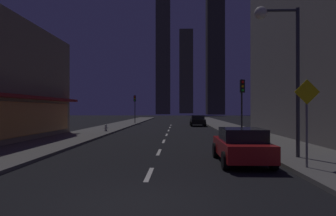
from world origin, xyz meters
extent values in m
cube|color=black|center=(0.00, 32.00, -0.05)|extent=(78.00, 136.00, 0.10)
cube|color=#605E59|center=(7.00, 32.00, 0.07)|extent=(4.00, 76.00, 0.15)
cube|color=#605E59|center=(-7.00, 32.00, 0.07)|extent=(4.00, 76.00, 0.15)
cube|color=silver|center=(0.00, 3.20, 0.01)|extent=(0.16, 2.20, 0.01)
cube|color=silver|center=(0.00, 8.40, 0.01)|extent=(0.16, 2.20, 0.01)
cube|color=silver|center=(0.00, 13.60, 0.01)|extent=(0.16, 2.20, 0.01)
cube|color=silver|center=(0.00, 18.80, 0.01)|extent=(0.16, 2.20, 0.01)
cube|color=silver|center=(0.00, 24.00, 0.01)|extent=(0.16, 2.20, 0.01)
cube|color=silver|center=(0.00, 29.20, 0.01)|extent=(0.16, 2.20, 0.01)
cube|color=silver|center=(0.00, 34.40, 0.01)|extent=(0.16, 2.20, 0.01)
cube|color=#D88C3F|center=(-9.00, 10.99, 1.60)|extent=(0.10, 16.81, 2.20)
cube|color=maroon|center=(-8.60, 10.99, 3.00)|extent=(0.90, 17.41, 0.20)
cube|color=#4A4638|center=(-5.73, 126.57, 34.61)|extent=(6.39, 6.13, 69.23)
cube|color=#4D4939|center=(5.55, 158.18, 23.22)|extent=(7.56, 7.00, 46.44)
cube|color=#3B382C|center=(16.89, 120.07, 36.23)|extent=(7.26, 8.57, 72.46)
cube|color=#B21919|center=(3.60, 5.47, 0.61)|extent=(1.80, 4.20, 0.65)
cube|color=black|center=(3.60, 5.27, 1.17)|extent=(1.64, 2.00, 0.55)
cylinder|color=black|center=(2.72, 6.87, 0.34)|extent=(0.22, 0.68, 0.68)
cylinder|color=black|center=(4.48, 6.87, 0.34)|extent=(0.22, 0.68, 0.68)
cylinder|color=black|center=(2.72, 4.07, 0.34)|extent=(0.22, 0.68, 0.68)
cylinder|color=black|center=(4.48, 4.07, 0.34)|extent=(0.22, 0.68, 0.68)
sphere|color=white|center=(3.05, 7.52, 0.67)|extent=(0.18, 0.18, 0.18)
sphere|color=white|center=(4.15, 7.52, 0.67)|extent=(0.18, 0.18, 0.18)
cube|color=black|center=(3.60, 32.44, 0.61)|extent=(1.80, 4.20, 0.65)
cube|color=black|center=(3.60, 32.24, 1.17)|extent=(1.64, 2.00, 0.55)
cylinder|color=black|center=(2.72, 33.84, 0.34)|extent=(0.22, 0.68, 0.68)
cylinder|color=black|center=(4.48, 33.84, 0.34)|extent=(0.22, 0.68, 0.68)
cylinder|color=black|center=(2.72, 31.04, 0.34)|extent=(0.22, 0.68, 0.68)
cylinder|color=black|center=(4.48, 31.04, 0.34)|extent=(0.22, 0.68, 0.68)
sphere|color=white|center=(3.05, 34.49, 0.67)|extent=(0.18, 0.18, 0.18)
sphere|color=white|center=(4.15, 34.49, 0.67)|extent=(0.18, 0.18, 0.18)
cylinder|color=#B2B2B2|center=(-5.90, 21.12, 0.43)|extent=(0.22, 0.22, 0.55)
sphere|color=#B2B2B2|center=(-5.90, 21.12, 0.70)|extent=(0.21, 0.21, 0.21)
cylinder|color=#B2B2B2|center=(-5.90, 21.12, 0.18)|extent=(0.30, 0.30, 0.06)
cylinder|color=#B2B2B2|center=(-6.06, 21.12, 0.45)|extent=(0.10, 0.10, 0.10)
cylinder|color=#B2B2B2|center=(-5.74, 21.12, 0.45)|extent=(0.10, 0.10, 0.10)
cylinder|color=#2D2D2D|center=(5.50, 14.19, 2.25)|extent=(0.12, 0.12, 4.20)
cube|color=black|center=(5.50, 13.99, 3.85)|extent=(0.32, 0.24, 0.90)
sphere|color=red|center=(5.50, 13.86, 4.13)|extent=(0.18, 0.18, 0.18)
sphere|color=#F2B20C|center=(5.50, 13.86, 3.85)|extent=(0.18, 0.18, 0.18)
sphere|color=#19D833|center=(5.50, 13.86, 3.57)|extent=(0.18, 0.18, 0.18)
cylinder|color=#2D2D2D|center=(-5.50, 37.44, 2.25)|extent=(0.12, 0.12, 4.20)
cube|color=black|center=(-5.50, 37.24, 3.85)|extent=(0.32, 0.24, 0.90)
sphere|color=red|center=(-5.50, 37.11, 4.13)|extent=(0.18, 0.18, 0.18)
sphere|color=#F2B20C|center=(-5.50, 37.11, 3.85)|extent=(0.18, 0.18, 0.18)
sphere|color=#19D833|center=(-5.50, 37.11, 3.57)|extent=(0.18, 0.18, 0.18)
cylinder|color=#38383D|center=(6.20, 6.17, 3.40)|extent=(0.16, 0.16, 6.50)
cylinder|color=#38383D|center=(5.40, 6.17, 6.55)|extent=(1.60, 0.12, 0.12)
sphere|color=#FCF7CC|center=(4.60, 6.17, 6.45)|extent=(0.56, 0.56, 0.56)
cylinder|color=slate|center=(5.60, 3.89, 1.35)|extent=(0.08, 0.08, 2.40)
cube|color=yellow|center=(5.60, 3.86, 2.85)|extent=(0.91, 0.03, 0.91)
camera|label=1|loc=(0.98, -6.85, 2.23)|focal=31.57mm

